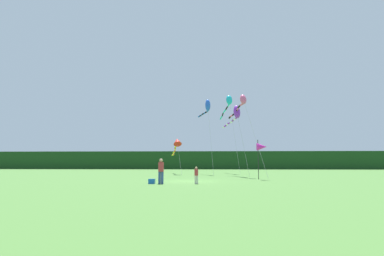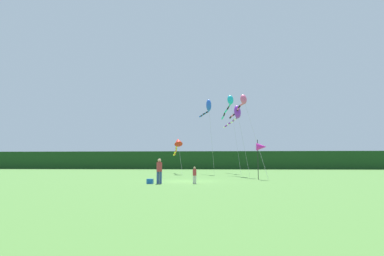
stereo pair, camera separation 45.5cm
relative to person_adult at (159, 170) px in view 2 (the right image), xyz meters
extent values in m
plane|color=#477533|center=(1.79, 3.16, -1.02)|extent=(120.00, 120.00, 0.00)
cube|color=#193D19|center=(1.79, 48.16, 0.98)|extent=(108.00, 3.06, 4.01)
cylinder|color=#334C8C|center=(-0.10, 0.00, -0.58)|extent=(0.18, 0.18, 0.87)
cylinder|color=#334C8C|center=(0.10, 0.00, -0.58)|extent=(0.18, 0.18, 0.87)
cylinder|color=#B23338|center=(0.00, 0.00, 0.20)|extent=(0.40, 0.40, 0.69)
sphere|color=tan|center=(0.00, 0.00, 0.68)|extent=(0.26, 0.26, 0.26)
cylinder|color=silver|center=(2.51, 0.23, -0.72)|extent=(0.12, 0.12, 0.59)
cylinder|color=silver|center=(2.65, 0.23, -0.72)|extent=(0.12, 0.12, 0.59)
cylinder|color=#B23338|center=(2.58, 0.23, -0.19)|extent=(0.27, 0.27, 0.47)
sphere|color=tan|center=(2.58, 0.23, 0.13)|extent=(0.17, 0.17, 0.17)
cube|color=#1959B2|center=(-0.66, -0.05, -0.84)|extent=(0.45, 0.41, 0.35)
cylinder|color=black|center=(8.03, 6.08, 0.79)|extent=(0.06, 0.06, 3.62)
cone|color=#E026B2|center=(8.38, 6.08, 1.95)|extent=(0.90, 0.70, 0.70)
cylinder|color=#B2B2B2|center=(3.76, 16.97, 3.53)|extent=(0.71, 1.87, 9.10)
ellipsoid|color=blue|center=(3.42, 17.90, 8.07)|extent=(0.99, 1.28, 1.73)
cylinder|color=blue|center=(3.38, 18.12, 7.35)|extent=(0.29, 0.53, 0.33)
cylinder|color=black|center=(3.22, 18.52, 7.26)|extent=(0.42, 0.50, 0.25)
cylinder|color=blue|center=(3.01, 18.91, 7.21)|extent=(0.38, 0.51, 0.26)
cylinder|color=black|center=(2.79, 19.30, 7.15)|extent=(0.43, 0.50, 0.25)
cylinder|color=blue|center=(2.59, 19.69, 7.09)|extent=(0.36, 0.52, 0.27)
cylinder|color=black|center=(2.41, 20.10, 7.03)|extent=(0.37, 0.51, 0.24)
cylinder|color=blue|center=(2.21, 20.49, 6.97)|extent=(0.41, 0.51, 0.27)
cylinder|color=#B2B2B2|center=(8.16, 8.79, 3.21)|extent=(1.68, 4.67, 8.46)
ellipsoid|color=#E5598C|center=(7.34, 11.11, 7.43)|extent=(0.99, 1.15, 1.31)
cylinder|color=#E5598C|center=(7.19, 11.34, 6.91)|extent=(0.48, 0.60, 0.30)
cylinder|color=black|center=(6.96, 11.83, 6.79)|extent=(0.38, 0.63, 0.34)
cylinder|color=#E5598C|center=(6.85, 12.37, 6.62)|extent=(0.26, 0.63, 0.37)
cylinder|color=black|center=(6.78, 12.91, 6.50)|extent=(0.28, 0.60, 0.28)
cylinder|color=#E5598C|center=(6.70, 13.45, 6.38)|extent=(0.30, 0.62, 0.34)
cylinder|color=black|center=(6.53, 13.97, 6.23)|extent=(0.44, 0.63, 0.34)
cylinder|color=#E5598C|center=(6.31, 14.47, 6.13)|extent=(0.41, 0.60, 0.26)
cylinder|color=black|center=(6.13, 14.98, 6.02)|extent=(0.35, 0.63, 0.33)
cylinder|color=#B2B2B2|center=(6.95, 18.81, 4.22)|extent=(0.94, 4.97, 10.48)
ellipsoid|color=#1EB7CC|center=(6.49, 21.29, 9.45)|extent=(1.07, 1.24, 1.60)
cylinder|color=#1EB7CC|center=(6.44, 21.84, 8.81)|extent=(0.31, 1.15, 0.31)
cylinder|color=black|center=(6.26, 22.94, 8.61)|extent=(0.45, 1.18, 0.48)
cylinder|color=#1EB7CC|center=(5.97, 24.01, 8.30)|extent=(0.53, 1.18, 0.53)
cylinder|color=black|center=(5.75, 25.10, 7.96)|extent=(0.34, 1.19, 0.52)
cylinder|color=#1EB7CC|center=(5.54, 26.19, 7.61)|extent=(0.48, 1.19, 0.56)
cylinder|color=#B2B2B2|center=(7.32, 11.97, 2.68)|extent=(1.04, 2.50, 7.41)
ellipsoid|color=purple|center=(6.81, 13.20, 6.38)|extent=(1.12, 1.25, 1.70)
cylinder|color=purple|center=(6.78, 13.43, 5.71)|extent=(0.28, 0.52, 0.27)
cylinder|color=white|center=(6.61, 13.84, 5.64)|extent=(0.43, 0.52, 0.27)
cylinder|color=purple|center=(6.43, 14.26, 5.53)|extent=(0.32, 0.55, 0.32)
cylinder|color=white|center=(6.26, 14.68, 5.40)|extent=(0.43, 0.54, 0.32)
cylinder|color=purple|center=(6.03, 15.07, 5.30)|extent=(0.43, 0.52, 0.27)
cylinder|color=white|center=(5.84, 15.48, 5.21)|extent=(0.34, 0.54, 0.30)
cylinder|color=purple|center=(5.63, 15.88, 5.08)|extent=(0.47, 0.54, 0.34)
cylinder|color=white|center=(5.43, 16.28, 4.97)|extent=(0.34, 0.53, 0.28)
cylinder|color=#B2B2B2|center=(-0.14, 15.83, 1.11)|extent=(0.88, 3.01, 4.27)
cone|color=red|center=(-0.57, 17.32, 3.24)|extent=(1.40, 1.63, 1.37)
cylinder|color=red|center=(-0.64, 17.65, 2.80)|extent=(0.35, 0.73, 0.34)
cylinder|color=yellow|center=(-0.85, 18.27, 2.62)|extent=(0.47, 0.74, 0.41)
cylinder|color=red|center=(-1.02, 18.90, 2.45)|extent=(0.28, 0.72, 0.33)
cylinder|color=yellow|center=(-1.08, 19.56, 2.31)|extent=(0.24, 0.72, 0.34)
cylinder|color=red|center=(-1.18, 20.21, 2.15)|extent=(0.37, 0.74, 0.36)
cylinder|color=yellow|center=(-1.38, 20.84, 1.95)|extent=(0.45, 0.75, 0.41)
cylinder|color=red|center=(-1.51, 21.48, 1.76)|extent=(0.22, 0.72, 0.36)
cylinder|color=yellow|center=(-1.66, 22.11, 1.63)|extent=(0.48, 0.71, 0.29)
camera|label=1|loc=(3.48, -22.67, 0.55)|focal=28.96mm
camera|label=2|loc=(3.93, -22.64, 0.55)|focal=28.96mm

